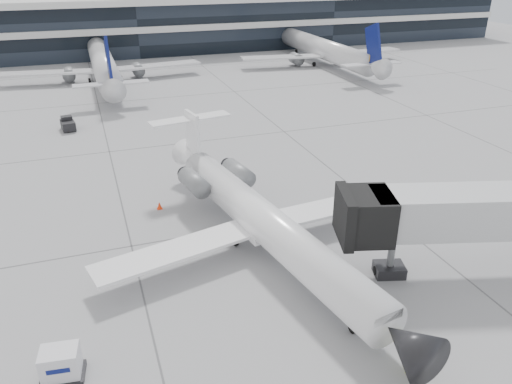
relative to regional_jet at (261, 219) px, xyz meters
name	(u,v)px	position (x,y,z in m)	size (l,w,h in m)	color
ground	(262,224)	(1.26, 3.21, -2.34)	(220.00, 220.00, 0.00)	#97979A
terminal	(131,26)	(1.26, 85.21, 2.66)	(170.00, 22.00, 10.00)	black
bg_jet_center	(105,79)	(-6.74, 58.21, -2.34)	(32.00, 40.00, 9.60)	silver
bg_jet_right	(321,63)	(33.26, 58.21, -2.34)	(32.00, 40.00, 9.60)	silver
regional_jet	(261,219)	(0.00, 0.00, 0.00)	(23.68, 29.53, 6.84)	white
jet_bridge	(505,212)	(13.39, -7.83, 2.12)	(18.77, 8.41, 6.11)	silver
ramp_worker	(411,358)	(3.03, -13.54, -1.40)	(0.69, 0.45, 1.88)	#E6F81A
cargo_uld	(61,365)	(-13.37, -8.21, -1.48)	(2.27, 1.80, 1.70)	black
traffic_cone	(159,205)	(-5.86, 8.37, -2.04)	(0.48, 0.48, 0.63)	#FF350D
far_tug	(68,124)	(-12.73, 32.34, -1.63)	(1.79, 2.64, 1.56)	black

